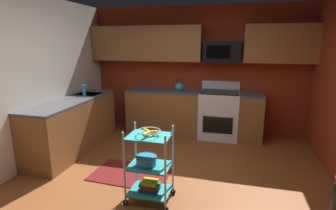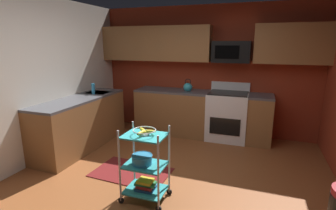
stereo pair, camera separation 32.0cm
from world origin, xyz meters
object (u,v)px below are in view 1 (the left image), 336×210
at_px(book_stack, 150,186).
at_px(fruit_bowl, 149,132).
at_px(dish_soap_bottle, 84,90).
at_px(mixing_bowl_large, 146,160).
at_px(microwave, 222,52).
at_px(kettle, 179,87).
at_px(oven_range, 219,114).
at_px(rolling_cart, 150,166).

bearing_deg(book_stack, fruit_bowl, 75.96).
height_order(fruit_bowl, dish_soap_bottle, dish_soap_bottle).
bearing_deg(fruit_bowl, mixing_bowl_large, -180.00).
height_order(microwave, mixing_bowl_large, microwave).
height_order(kettle, dish_soap_bottle, kettle).
bearing_deg(oven_range, mixing_bowl_large, -106.08).
bearing_deg(book_stack, microwave, 75.39).
height_order(oven_range, rolling_cart, oven_range).
bearing_deg(mixing_bowl_large, book_stack, -0.00).
bearing_deg(kettle, book_stack, -86.48).
xyz_separation_m(rolling_cart, kettle, (-0.15, 2.42, 0.55)).
bearing_deg(dish_soap_bottle, fruit_bowl, -40.62).
bearing_deg(oven_range, fruit_bowl, -105.22).
height_order(rolling_cart, fruit_bowl, rolling_cart).
height_order(oven_range, mixing_bowl_large, oven_range).
xyz_separation_m(oven_range, book_stack, (-0.66, -2.43, -0.29)).
xyz_separation_m(rolling_cart, fruit_bowl, (0.00, 0.00, 0.42)).
bearing_deg(fruit_bowl, rolling_cart, -116.57).
bearing_deg(oven_range, book_stack, -105.22).
xyz_separation_m(microwave, book_stack, (-0.66, -2.53, -1.51)).
relative_size(mixing_bowl_large, kettle, 0.95).
distance_m(oven_range, mixing_bowl_large, 2.53).
distance_m(rolling_cart, book_stack, 0.26).
distance_m(oven_range, rolling_cart, 2.52).
relative_size(oven_range, dish_soap_bottle, 5.50).
bearing_deg(microwave, mixing_bowl_large, -105.44).
relative_size(fruit_bowl, kettle, 1.03).
xyz_separation_m(rolling_cart, dish_soap_bottle, (-1.75, 1.50, 0.57)).
xyz_separation_m(mixing_bowl_large, dish_soap_bottle, (-1.71, 1.50, 0.50)).
height_order(mixing_bowl_large, book_stack, mixing_bowl_large).
bearing_deg(book_stack, oven_range, 74.78).
height_order(microwave, dish_soap_bottle, microwave).
bearing_deg(fruit_bowl, oven_range, 74.78).
bearing_deg(dish_soap_bottle, oven_range, 21.09).
bearing_deg(rolling_cart, fruit_bowl, 63.43).
distance_m(mixing_bowl_large, book_stack, 0.33).
bearing_deg(mixing_bowl_large, fruit_bowl, 0.00).
relative_size(book_stack, dish_soap_bottle, 1.31).
bearing_deg(rolling_cart, kettle, 93.52).
distance_m(microwave, kettle, 1.08).
bearing_deg(mixing_bowl_large, kettle, 92.59).
xyz_separation_m(oven_range, kettle, (-0.81, -0.00, 0.52)).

